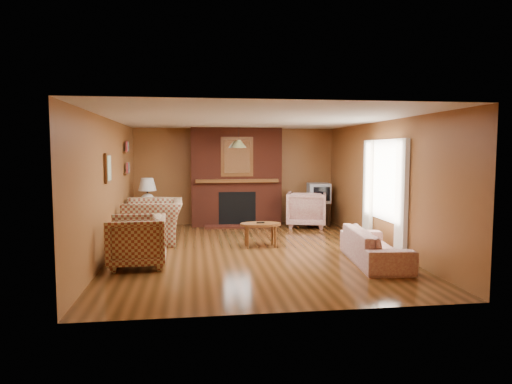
{
  "coord_description": "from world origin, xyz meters",
  "views": [
    {
      "loc": [
        -1.04,
        -8.21,
        1.84
      ],
      "look_at": [
        0.17,
        0.6,
        1.04
      ],
      "focal_mm": 32.0,
      "sensor_mm": 36.0,
      "label": 1
    }
  ],
  "objects": [
    {
      "name": "table_lamp",
      "position": [
        -2.1,
        2.45,
        0.92
      ],
      "size": [
        0.42,
        0.42,
        0.69
      ],
      "color": "silver",
      "rests_on": "side_table"
    },
    {
      "name": "ceiling",
      "position": [
        0.0,
        0.0,
        2.4
      ],
      "size": [
        6.5,
        6.5,
        0.0
      ],
      "primitive_type": "plane",
      "rotation": [
        3.14,
        0.0,
        0.0
      ],
      "color": "silver",
      "rests_on": "wall_back"
    },
    {
      "name": "floral_sofa",
      "position": [
        1.9,
        -1.15,
        0.27
      ],
      "size": [
        0.92,
        1.95,
        0.55
      ],
      "primitive_type": "imported",
      "rotation": [
        0.0,
        0.0,
        1.47
      ],
      "color": "beige",
      "rests_on": "floor"
    },
    {
      "name": "tv_stand",
      "position": [
        2.05,
        2.8,
        0.27
      ],
      "size": [
        0.53,
        0.48,
        0.55
      ],
      "primitive_type": "cube",
      "rotation": [
        0.0,
        0.0,
        -0.05
      ],
      "color": "black",
      "rests_on": "floor"
    },
    {
      "name": "plaid_armchair",
      "position": [
        -1.95,
        -0.89,
        0.41
      ],
      "size": [
        0.93,
        0.91,
        0.82
      ],
      "primitive_type": "imported",
      "rotation": [
        0.0,
        0.0,
        -1.53
      ],
      "color": "maroon",
      "rests_on": "floor"
    },
    {
      "name": "bookshelf",
      "position": [
        -2.44,
        1.9,
        1.67
      ],
      "size": [
        0.09,
        0.55,
        0.71
      ],
      "color": "#5E3116",
      "rests_on": "wall_left"
    },
    {
      "name": "floor",
      "position": [
        0.0,
        0.0,
        0.0
      ],
      "size": [
        6.5,
        6.5,
        0.0
      ],
      "primitive_type": "plane",
      "color": "#40240D",
      "rests_on": "ground"
    },
    {
      "name": "wall_right",
      "position": [
        2.5,
        0.0,
        1.2
      ],
      "size": [
        0.0,
        6.5,
        6.5
      ],
      "primitive_type": "plane",
      "rotation": [
        1.57,
        0.0,
        -1.57
      ],
      "color": "brown",
      "rests_on": "floor"
    },
    {
      "name": "wall_back",
      "position": [
        0.0,
        3.25,
        1.2
      ],
      "size": [
        6.5,
        0.0,
        6.5
      ],
      "primitive_type": "plane",
      "rotation": [
        1.57,
        0.0,
        0.0
      ],
      "color": "brown",
      "rests_on": "floor"
    },
    {
      "name": "crt_tv",
      "position": [
        2.05,
        2.79,
        0.79
      ],
      "size": [
        0.57,
        0.56,
        0.49
      ],
      "color": "#B0B3B8",
      "rests_on": "tv_stand"
    },
    {
      "name": "fireplace",
      "position": [
        0.0,
        2.98,
        1.18
      ],
      "size": [
        2.2,
        0.82,
        2.4
      ],
      "color": "#572013",
      "rests_on": "floor"
    },
    {
      "name": "plaid_loveseat",
      "position": [
        -1.85,
        1.09,
        0.43
      ],
      "size": [
        1.19,
        1.35,
        0.86
      ],
      "primitive_type": "imported",
      "rotation": [
        0.0,
        0.0,
        -1.54
      ],
      "color": "maroon",
      "rests_on": "floor"
    },
    {
      "name": "side_table",
      "position": [
        -2.1,
        2.45,
        0.27
      ],
      "size": [
        0.41,
        0.41,
        0.54
      ],
      "primitive_type": "cube",
      "rotation": [
        0.0,
        0.0,
        0.01
      ],
      "color": "#5E3116",
      "rests_on": "floor"
    },
    {
      "name": "botanical_print",
      "position": [
        -2.47,
        -0.3,
        1.55
      ],
      "size": [
        0.05,
        0.4,
        0.5
      ],
      "color": "#5E3116",
      "rests_on": "wall_left"
    },
    {
      "name": "window_right",
      "position": [
        2.45,
        -0.2,
        1.13
      ],
      "size": [
        0.1,
        1.85,
        2.0
      ],
      "color": "silver",
      "rests_on": "wall_right"
    },
    {
      "name": "pendant_light",
      "position": [
        0.0,
        2.3,
        2.0
      ],
      "size": [
        0.36,
        0.36,
        0.48
      ],
      "color": "black",
      "rests_on": "ceiling"
    },
    {
      "name": "coffee_table",
      "position": [
        0.22,
        0.37,
        0.39
      ],
      "size": [
        0.79,
        0.49,
        0.48
      ],
      "color": "#5E3116",
      "rests_on": "floor"
    },
    {
      "name": "floral_armchair",
      "position": [
        1.67,
        2.51,
        0.43
      ],
      "size": [
        1.15,
        1.17,
        0.86
      ],
      "primitive_type": "imported",
      "rotation": [
        0.0,
        0.0,
        2.86
      ],
      "color": "beige",
      "rests_on": "floor"
    },
    {
      "name": "wall_front",
      "position": [
        0.0,
        -3.25,
        1.2
      ],
      "size": [
        6.5,
        0.0,
        6.5
      ],
      "primitive_type": "plane",
      "rotation": [
        -1.57,
        0.0,
        0.0
      ],
      "color": "brown",
      "rests_on": "floor"
    },
    {
      "name": "wall_left",
      "position": [
        -2.5,
        0.0,
        1.2
      ],
      "size": [
        0.0,
        6.5,
        6.5
      ],
      "primitive_type": "plane",
      "rotation": [
        1.57,
        0.0,
        1.57
      ],
      "color": "brown",
      "rests_on": "floor"
    }
  ]
}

